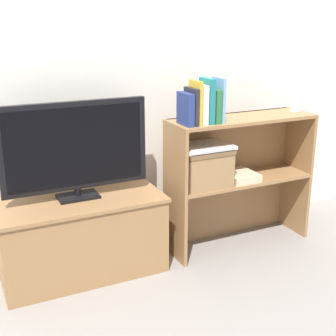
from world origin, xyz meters
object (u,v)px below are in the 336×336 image
at_px(book_skyblue, 218,100).
at_px(magazine_stack, 239,176).
at_px(book_ivory, 201,104).
at_px(book_mustard, 196,103).
at_px(storage_basket_left, 203,165).
at_px(tv, 75,148).
at_px(book_forest, 213,106).
at_px(tv_stand, 80,234).
at_px(laptop, 203,147).
at_px(book_charcoal, 191,106).
at_px(book_teal, 207,101).
at_px(baby_monitor, 296,104).
at_px(book_navy, 185,109).

xyz_separation_m(book_skyblue, magazine_stack, (0.18, 0.02, -0.48)).
xyz_separation_m(book_ivory, book_skyblue, (0.11, 0.00, 0.02)).
distance_m(book_mustard, storage_basket_left, 0.39).
relative_size(tv, book_forest, 4.25).
xyz_separation_m(tv_stand, book_ivory, (0.68, -0.13, 0.71)).
height_order(book_mustard, laptop, book_mustard).
xyz_separation_m(tv, book_mustard, (0.65, -0.13, 0.21)).
bearing_deg(tv, book_forest, -9.52).
height_order(book_ivory, magazine_stack, book_ivory).
height_order(tv, magazine_stack, tv).
bearing_deg(book_forest, book_ivory, 180.00).
bearing_deg(book_charcoal, book_mustard, 0.00).
bearing_deg(book_forest, book_teal, 180.00).
distance_m(book_charcoal, book_forest, 0.14).
bearing_deg(book_ivory, tv, 169.36).
height_order(book_forest, book_skyblue, book_skyblue).
bearing_deg(book_forest, baby_monitor, 4.21).
distance_m(tv, book_charcoal, 0.67).
bearing_deg(laptop, baby_monitor, 1.28).
distance_m(book_navy, book_ivory, 0.10).
bearing_deg(book_ivory, book_skyblue, 0.00).
relative_size(book_mustard, laptop, 0.72).
xyz_separation_m(tv, book_navy, (0.59, -0.13, 0.18)).
distance_m(book_ivory, baby_monitor, 0.72).
bearing_deg(tv_stand, baby_monitor, -3.43).
bearing_deg(tv_stand, book_forest, -9.64).
xyz_separation_m(book_navy, book_ivory, (0.09, 0.00, 0.02)).
height_order(book_skyblue, laptop, book_skyblue).
relative_size(book_charcoal, book_skyblue, 0.81).
xyz_separation_m(book_skyblue, baby_monitor, (0.60, 0.05, -0.08)).
relative_size(tv_stand, book_ivory, 4.17).
xyz_separation_m(book_charcoal, book_teal, (0.10, 0.00, 0.02)).
bearing_deg(book_ivory, book_forest, 0.00).
relative_size(storage_basket_left, magazine_stack, 1.36).
bearing_deg(baby_monitor, book_teal, -176.06).
bearing_deg(magazine_stack, book_teal, -175.92).
xyz_separation_m(book_skyblue, storage_basket_left, (-0.07, 0.03, -0.38)).
bearing_deg(storage_basket_left, baby_monitor, 1.28).
height_order(book_forest, laptop, book_forest).
xyz_separation_m(book_navy, book_skyblue, (0.21, 0.00, 0.04)).
bearing_deg(baby_monitor, book_ivory, -176.28).
relative_size(book_navy, book_skyblue, 0.72).
xyz_separation_m(tv_stand, magazine_stack, (0.98, -0.11, 0.24)).
bearing_deg(baby_monitor, tv, 176.63).
relative_size(book_charcoal, baby_monitor, 1.60).
xyz_separation_m(book_charcoal, baby_monitor, (0.77, 0.05, -0.05)).
xyz_separation_m(book_mustard, book_forest, (0.11, 0.00, -0.03)).
bearing_deg(book_skyblue, tv_stand, 170.74).
height_order(book_ivory, book_teal, book_teal).
bearing_deg(tv_stand, book_navy, -12.43).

